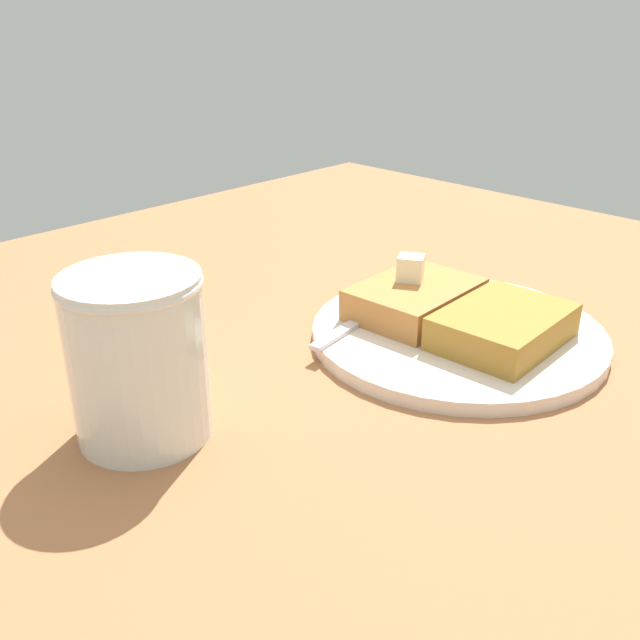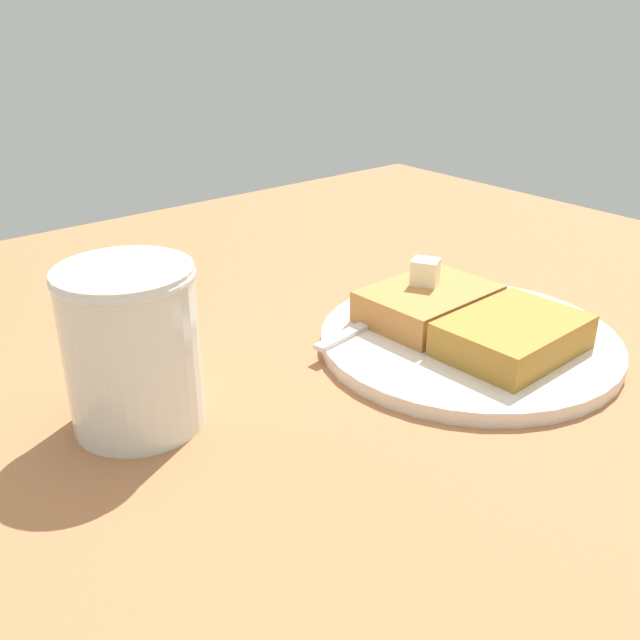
% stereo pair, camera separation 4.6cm
% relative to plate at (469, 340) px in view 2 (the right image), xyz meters
% --- Properties ---
extents(table_surface, '(1.03, 1.03, 0.02)m').
position_rel_plate_xyz_m(table_surface, '(0.04, -0.11, -0.02)').
color(table_surface, '#A1663F').
rests_on(table_surface, ground).
extents(plate, '(0.22, 0.22, 0.01)m').
position_rel_plate_xyz_m(plate, '(0.00, 0.00, 0.00)').
color(plate, silver).
rests_on(plate, table_surface).
extents(toast_slice_left, '(0.08, 0.10, 0.02)m').
position_rel_plate_xyz_m(toast_slice_left, '(-0.04, -0.00, 0.02)').
color(toast_slice_left, '#B9783B').
rests_on(toast_slice_left, plate).
extents(toast_slice_middle, '(0.08, 0.10, 0.02)m').
position_rel_plate_xyz_m(toast_slice_middle, '(0.04, 0.00, 0.02)').
color(toast_slice_middle, '#A7772E').
rests_on(toast_slice_middle, plate).
extents(butter_pat_primary, '(0.03, 0.03, 0.02)m').
position_rel_plate_xyz_m(butter_pat_primary, '(-0.05, 0.00, 0.04)').
color(butter_pat_primary, '#F8F0C9').
rests_on(butter_pat_primary, toast_slice_left).
extents(fork, '(0.04, 0.16, 0.00)m').
position_rel_plate_xyz_m(fork, '(-0.06, -0.01, 0.01)').
color(fork, silver).
rests_on(fork, plate).
extents(syrup_jar, '(0.08, 0.08, 0.10)m').
position_rel_plate_xyz_m(syrup_jar, '(-0.06, -0.23, 0.04)').
color(syrup_jar, '#3B1505').
rests_on(syrup_jar, table_surface).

